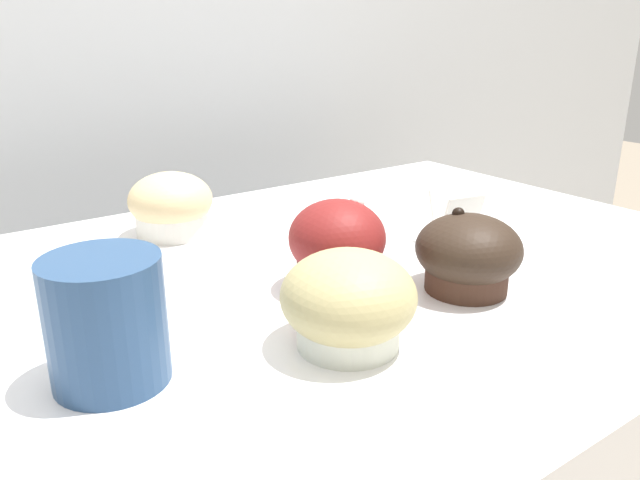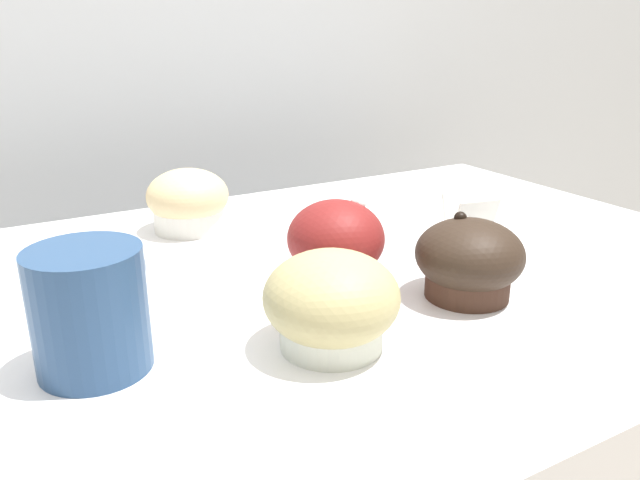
% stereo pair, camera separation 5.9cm
% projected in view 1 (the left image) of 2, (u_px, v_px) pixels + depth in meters
% --- Properties ---
extents(wall_back, '(3.20, 0.10, 1.80)m').
position_uv_depth(wall_back, '(109.00, 188.00, 1.09)').
color(wall_back, silver).
rests_on(wall_back, ground).
extents(muffin_front_center, '(0.10, 0.10, 0.08)m').
position_uv_depth(muffin_front_center, '(468.00, 255.00, 0.58)').
color(muffin_front_center, '#41281D').
rests_on(muffin_front_center, display_counter).
extents(muffin_back_left, '(0.09, 0.09, 0.09)m').
position_uv_depth(muffin_back_left, '(337.00, 246.00, 0.59)').
color(muffin_back_left, '#451F12').
rests_on(muffin_back_left, display_counter).
extents(muffin_back_right, '(0.10, 0.10, 0.08)m').
position_uv_depth(muffin_back_right, '(171.00, 205.00, 0.74)').
color(muffin_back_right, white).
rests_on(muffin_back_right, display_counter).
extents(muffin_front_left, '(0.11, 0.11, 0.08)m').
position_uv_depth(muffin_front_left, '(348.00, 302.00, 0.48)').
color(muffin_front_left, silver).
rests_on(muffin_front_left, display_counter).
extents(coffee_cup, '(0.10, 0.11, 0.09)m').
position_uv_depth(coffee_cup, '(107.00, 317.00, 0.43)').
color(coffee_cup, navy).
rests_on(coffee_cup, display_counter).
extents(price_card, '(0.06, 0.05, 0.06)m').
position_uv_depth(price_card, '(456.00, 216.00, 0.71)').
color(price_card, white).
rests_on(price_card, display_counter).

